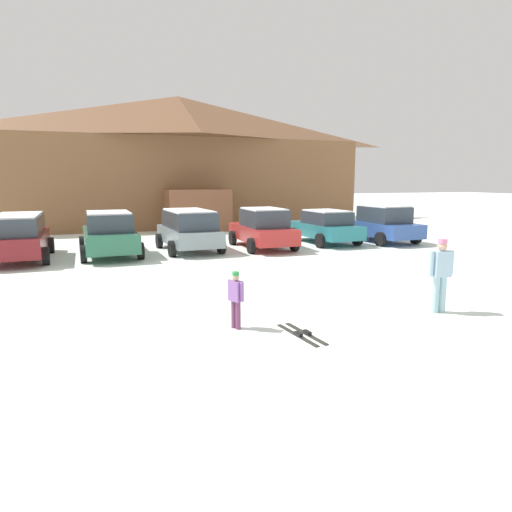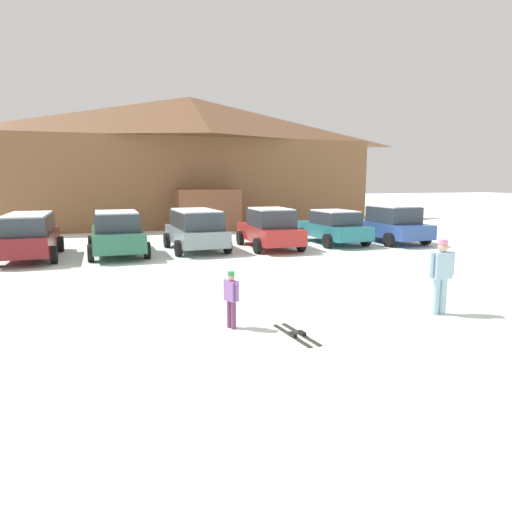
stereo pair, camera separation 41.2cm
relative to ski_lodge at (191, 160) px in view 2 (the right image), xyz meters
name	(u,v)px [view 2 (the right image)]	position (x,y,z in m)	size (l,w,h in m)	color
ground	(466,401)	(-1.21, -26.52, -4.23)	(160.00, 160.00, 0.00)	white
ski_lodge	(191,160)	(0.00, 0.00, 0.00)	(22.59, 10.56, 8.34)	brown
parked_maroon_van	(29,235)	(-8.43, -12.27, -3.32)	(2.11, 4.62, 1.70)	maroon
parked_green_coupe	(117,233)	(-5.28, -12.33, -3.36)	(2.29, 4.65, 1.74)	#2A674C
parked_grey_wagon	(196,229)	(-2.11, -12.24, -3.31)	(2.35, 4.16, 1.72)	gray
parked_red_sedan	(270,228)	(1.06, -12.61, -3.36)	(2.19, 4.36, 1.75)	#AF2827
parked_teal_hatchback	(333,227)	(4.35, -12.20, -3.44)	(2.28, 4.23, 1.56)	#24767F
parked_blue_hatchback	(391,224)	(7.13, -12.71, -3.36)	(2.31, 4.26, 1.76)	#315098
skier_adult_in_blue_parka	(441,273)	(1.23, -23.07, -3.29)	(0.62, 0.27, 1.67)	#95BBC8
skier_child_in_purple_jacket	(231,296)	(-3.40, -22.55, -3.58)	(0.27, 0.40, 1.16)	#6D395E
pair_of_skis	(296,334)	(-2.34, -23.38, -4.21)	(0.44, 1.43, 0.08)	#262622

